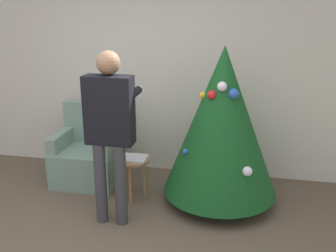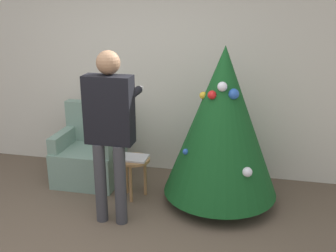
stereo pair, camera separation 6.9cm
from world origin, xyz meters
name	(u,v)px [view 2 (the right image)]	position (x,y,z in m)	size (l,w,h in m)	color
wall_back	(146,69)	(0.00, 2.23, 1.35)	(8.00, 0.06, 2.70)	beige
christmas_tree	(222,122)	(1.06, 1.45, 0.95)	(1.26, 1.26, 1.76)	brown
armchair	(91,155)	(-0.59, 1.68, 0.33)	(0.77, 0.69, 0.96)	gray
person_standing	(110,122)	(0.02, 0.84, 1.07)	(0.48, 0.57, 1.75)	#38383D
side_stool	(134,165)	(0.08, 1.35, 0.39)	(0.37, 0.37, 0.48)	#A37547
laptop	(134,158)	(0.08, 1.35, 0.49)	(0.32, 0.25, 0.02)	silver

